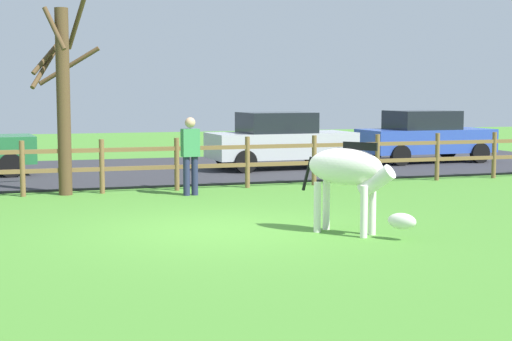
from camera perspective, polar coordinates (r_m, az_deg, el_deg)
The scene contains 8 objects.
ground_plane at distance 12.16m, azimuth -2.80°, elevation -4.40°, with size 60.00×60.00×0.00m, color #47842D.
parking_asphalt at distance 21.20m, azimuth -9.29°, elevation -0.04°, with size 28.00×7.40×0.05m, color #2D2D33.
paddock_fence at distance 16.84m, azimuth -8.60°, elevation 0.65°, with size 21.26×0.11×1.16m.
bare_tree at distance 16.65m, azimuth -14.11°, elevation 5.55°, with size 1.51×1.25×4.24m.
zebra at distance 11.74m, azimuth 6.98°, elevation -0.24°, with size 1.36×1.63×1.41m.
parked_car_silver at distance 21.36m, azimuth 1.79°, elevation 2.28°, with size 4.07×2.01×1.56m.
parked_car_blue at distance 23.92m, azimuth 12.39°, elevation 2.52°, with size 4.05×1.98×1.56m.
visitor_left_of_tree at distance 16.14m, azimuth -4.88°, elevation 1.35°, with size 0.38×0.25×1.64m.
Camera 1 is at (-3.07, -11.57, 2.15)m, focal length 53.99 mm.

